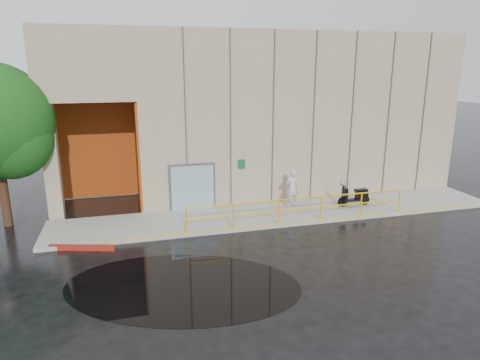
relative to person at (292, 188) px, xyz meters
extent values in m
plane|color=black|center=(-4.65, -5.03, -1.04)|extent=(120.00, 120.00, 0.00)
cube|color=#98978B|center=(-0.65, -0.53, -0.96)|extent=(20.00, 3.00, 0.15)
cube|color=tan|center=(1.35, 5.97, 2.96)|extent=(16.00, 10.00, 8.00)
cube|color=tan|center=(-8.65, 5.97, 5.46)|extent=(4.00, 10.00, 3.00)
cube|color=tan|center=(-10.25, 1.37, 1.46)|extent=(0.60, 0.60, 5.00)
cube|color=#97390E|center=(-8.65, 4.47, 1.46)|extent=(3.80, 0.15, 4.90)
cube|color=#97390E|center=(-6.70, 2.72, 1.46)|extent=(0.10, 3.50, 4.90)
cube|color=#8FADC3|center=(-4.45, 0.85, 0.11)|extent=(1.90, 0.10, 2.00)
cube|color=#5B5A5F|center=(-4.45, 0.93, 0.11)|extent=(2.10, 0.06, 2.20)
cube|color=#0C5526|center=(-2.15, 0.91, 1.06)|extent=(0.32, 0.04, 0.42)
cylinder|color=#EDB10C|center=(-0.40, -1.88, 0.11)|extent=(9.50, 0.06, 0.06)
cylinder|color=#EDB10C|center=(-0.40, -1.88, -0.34)|extent=(9.50, 0.06, 0.06)
imported|color=#B7B7BC|center=(0.00, 0.00, 0.00)|extent=(0.72, 0.54, 1.78)
cylinder|color=black|center=(2.28, -0.59, -0.66)|extent=(0.46, 0.09, 0.46)
cylinder|color=black|center=(3.42, -0.60, -0.66)|extent=(0.46, 0.09, 0.46)
cube|color=maroon|center=(-9.00, -2.19, -0.95)|extent=(2.35, 0.86, 0.18)
cube|color=black|center=(-5.85, -5.77, -1.04)|extent=(8.20, 6.48, 0.01)
cylinder|color=black|center=(-12.15, 1.23, 0.45)|extent=(0.36, 0.36, 2.99)
sphere|color=#184A18|center=(-11.56, 0.94, 2.63)|extent=(3.20, 3.20, 3.20)
camera|label=1|loc=(-7.25, -17.47, 5.37)|focal=32.00mm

